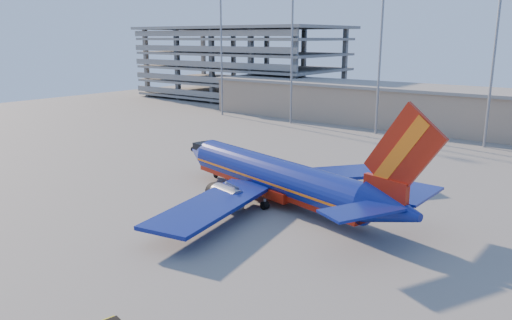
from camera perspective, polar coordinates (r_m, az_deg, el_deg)
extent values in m
plane|color=slate|center=(59.50, -0.74, -4.13)|extent=(220.00, 220.00, 0.00)
cube|color=gray|center=(106.32, 23.74, 4.93)|extent=(120.00, 15.00, 8.00)
cube|color=slate|center=(105.83, 23.96, 7.17)|extent=(122.00, 16.00, 0.60)
cube|color=slate|center=(154.10, -1.69, 7.39)|extent=(60.00, 30.00, 0.70)
cube|color=slate|center=(153.68, -1.70, 8.95)|extent=(60.00, 30.00, 0.70)
cube|color=slate|center=(153.37, -1.71, 10.51)|extent=(60.00, 30.00, 0.70)
cube|color=slate|center=(153.19, -1.73, 12.08)|extent=(60.00, 30.00, 0.70)
cube|color=slate|center=(153.11, -1.74, 13.65)|extent=(60.00, 30.00, 0.70)
cube|color=slate|center=(153.13, -1.75, 14.85)|extent=(62.00, 32.00, 0.80)
cube|color=slate|center=(163.55, 1.23, 11.11)|extent=(1.20, 1.20, 21.00)
cylinder|color=gray|center=(120.85, -3.98, 11.76)|extent=(0.44, 0.44, 28.00)
cylinder|color=gray|center=(108.61, 4.10, 11.53)|extent=(0.44, 0.44, 28.00)
cylinder|color=gray|center=(98.93, 13.96, 10.93)|extent=(0.44, 0.44, 28.00)
cylinder|color=gray|center=(92.61, 25.47, 9.84)|extent=(0.44, 0.44, 28.00)
cylinder|color=navy|center=(57.13, 2.18, -1.78)|extent=(26.78, 10.23, 4.10)
cube|color=#991B0C|center=(57.42, 2.18, -2.79)|extent=(26.60, 9.48, 1.44)
cube|color=orange|center=(57.21, 2.18, -2.05)|extent=(26.79, 10.27, 0.24)
cone|color=navy|center=(69.32, -6.27, 0.95)|extent=(5.48, 5.07, 4.10)
cube|color=black|center=(67.90, -5.64, 1.60)|extent=(3.26, 3.42, 0.89)
cone|color=navy|center=(46.58, 15.34, -5.45)|extent=(6.56, 5.33, 4.10)
cube|color=#991B0C|center=(46.61, 14.59, -3.46)|extent=(4.66, 1.69, 2.44)
cube|color=#991B0C|center=(44.77, 16.46, 0.85)|extent=(7.98, 2.26, 8.83)
cube|color=orange|center=(44.89, 16.23, 0.90)|extent=(5.36, 1.72, 6.93)
cube|color=navy|center=(49.60, 17.56, -3.69)|extent=(3.52, 7.17, 0.24)
cube|color=navy|center=(43.79, 11.99, -5.66)|extent=(6.06, 7.82, 0.24)
cube|color=navy|center=(62.91, 9.91, -1.45)|extent=(14.85, 16.97, 0.39)
cube|color=navy|center=(50.53, -5.01, -5.12)|extent=(8.54, 17.87, 0.39)
cube|color=#991B0C|center=(57.15, 2.53, -3.34)|extent=(7.47, 5.76, 1.11)
cylinder|color=gray|center=(62.29, 5.39, -2.14)|extent=(4.42, 3.20, 2.32)
cylinder|color=gray|center=(55.23, -3.28, -4.21)|extent=(4.42, 3.20, 2.32)
cylinder|color=gray|center=(67.11, -4.64, -1.54)|extent=(0.32, 0.32, 1.22)
cylinder|color=black|center=(67.17, -4.64, -1.75)|extent=(0.75, 0.44, 0.71)
cylinder|color=black|center=(58.55, 5.37, -4.02)|extent=(1.05, 0.81, 0.93)
cylinder|color=black|center=(54.90, 1.01, -5.19)|extent=(1.05, 0.81, 0.93)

